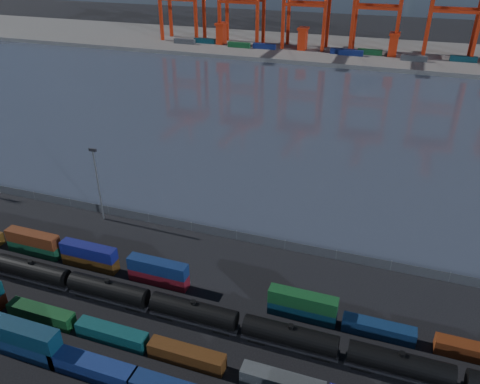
% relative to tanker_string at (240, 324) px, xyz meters
% --- Properties ---
extents(ground, '(700.00, 700.00, 0.00)m').
position_rel_tanker_string_xyz_m(ground, '(-9.14, -3.95, -2.26)').
color(ground, black).
rests_on(ground, ground).
extents(harbor_water, '(700.00, 700.00, 0.00)m').
position_rel_tanker_string_xyz_m(harbor_water, '(-9.14, 101.05, -2.25)').
color(harbor_water, '#323948').
rests_on(harbor_water, ground).
extents(far_quay, '(700.00, 70.00, 2.00)m').
position_rel_tanker_string_xyz_m(far_quay, '(-9.14, 206.05, -1.26)').
color(far_quay, '#514F4C').
rests_on(far_quay, ground).
extents(container_row_south, '(141.48, 2.66, 5.67)m').
position_rel_tanker_string_xyz_m(container_row_south, '(-19.33, -13.89, 0.03)').
color(container_row_south, '#3B3E40').
rests_on(container_row_south, ground).
extents(container_row_mid, '(141.26, 2.34, 4.99)m').
position_rel_tanker_string_xyz_m(container_row_mid, '(-23.34, -7.48, -0.63)').
color(container_row_mid, '#38393C').
rests_on(container_row_mid, ground).
extents(container_row_north, '(127.48, 2.24, 4.76)m').
position_rel_tanker_string_xyz_m(container_row_north, '(-15.37, 6.89, -0.34)').
color(container_row_north, navy).
rests_on(container_row_north, ground).
extents(tanker_string, '(123.18, 3.15, 4.51)m').
position_rel_tanker_string_xyz_m(tanker_string, '(0.00, 0.00, 0.00)').
color(tanker_string, black).
rests_on(tanker_string, ground).
extents(waterfront_fence, '(160.12, 0.12, 2.20)m').
position_rel_tanker_string_xyz_m(waterfront_fence, '(-9.14, 24.05, -1.26)').
color(waterfront_fence, '#595B5E').
rests_on(waterfront_fence, ground).
extents(yard_light_mast, '(1.60, 0.40, 16.60)m').
position_rel_tanker_string_xyz_m(yard_light_mast, '(-39.14, 22.05, 7.03)').
color(yard_light_mast, slate).
rests_on(yard_light_mast, ground).
extents(quay_containers, '(172.58, 10.99, 2.60)m').
position_rel_tanker_string_xyz_m(quay_containers, '(-20.14, 191.51, 1.04)').
color(quay_containers, navy).
rests_on(quay_containers, far_quay).
extents(straddle_carriers, '(140.00, 7.00, 11.10)m').
position_rel_tanker_string_xyz_m(straddle_carriers, '(-11.64, 196.05, 5.56)').
color(straddle_carriers, red).
rests_on(straddle_carriers, far_quay).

